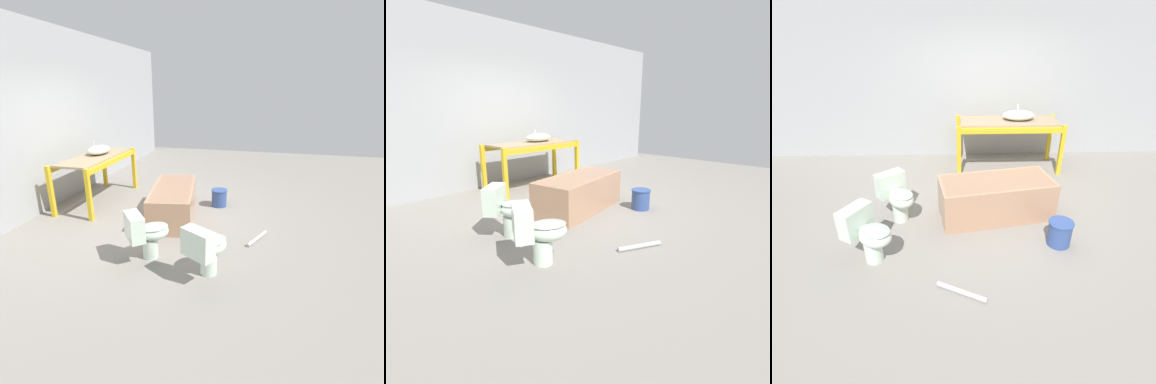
# 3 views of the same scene
# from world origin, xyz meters

# --- Properties ---
(ground_plane) EXTENTS (12.00, 12.00, 0.00)m
(ground_plane) POSITION_xyz_m (0.00, 0.00, 0.00)
(ground_plane) COLOR gray
(warehouse_wall_rear) EXTENTS (10.80, 0.08, 3.20)m
(warehouse_wall_rear) POSITION_xyz_m (0.00, 2.08, 1.60)
(warehouse_wall_rear) COLOR #9EA0A3
(warehouse_wall_rear) RESTS_ON ground_plane
(shelving_rack) EXTENTS (1.87, 0.79, 0.90)m
(shelving_rack) POSITION_xyz_m (0.42, 1.35, 0.77)
(shelving_rack) COLOR gold
(shelving_rack) RESTS_ON ground_plane
(sink_basin) EXTENTS (0.56, 0.38, 0.25)m
(sink_basin) POSITION_xyz_m (0.59, 1.36, 0.99)
(sink_basin) COLOR silver
(sink_basin) RESTS_ON shelving_rack
(bathtub_main) EXTENTS (1.63, 0.94, 0.55)m
(bathtub_main) POSITION_xyz_m (0.01, -0.31, 0.31)
(bathtub_main) COLOR tan
(bathtub_main) RESTS_ON ground_plane
(toilet_near) EXTENTS (0.64, 0.57, 0.65)m
(toilet_near) POSITION_xyz_m (-1.53, -1.19, 0.37)
(toilet_near) COLOR silver
(toilet_near) RESTS_ON ground_plane
(toilet_far) EXTENTS (0.61, 0.64, 0.65)m
(toilet_far) POSITION_xyz_m (-1.34, -0.36, 0.37)
(toilet_far) COLOR silver
(toilet_far) RESTS_ON ground_plane
(bucket_white) EXTENTS (0.30, 0.30, 0.32)m
(bucket_white) POSITION_xyz_m (0.71, -1.00, 0.17)
(bucket_white) COLOR #334C8C
(bucket_white) RESTS_ON ground_plane
(loose_pipe) EXTENTS (0.51, 0.29, 0.05)m
(loose_pipe) POSITION_xyz_m (-0.51, -1.76, 0.03)
(loose_pipe) COLOR #B7B7BC
(loose_pipe) RESTS_ON ground_plane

